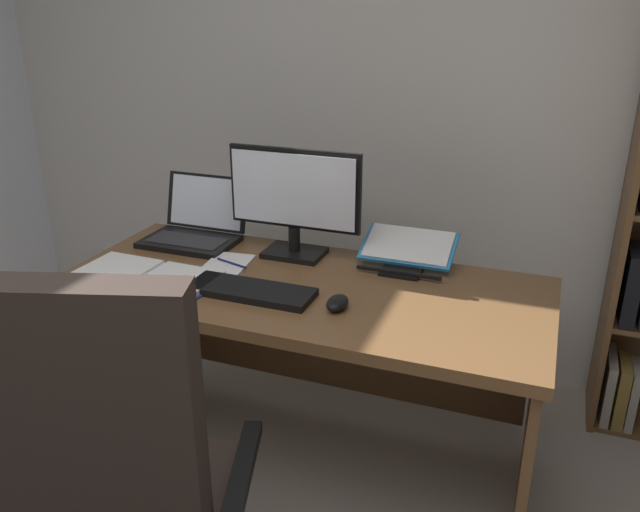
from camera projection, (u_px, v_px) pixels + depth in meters
wall_back at (396, 63)px, 2.75m from camera, size 4.61×0.12×2.79m
desk at (310, 327)px, 2.32m from camera, size 1.65×0.73×0.75m
office_chair at (125, 503)px, 1.60m from camera, size 0.70×0.61×1.13m
monitor at (294, 202)px, 2.34m from camera, size 0.51×0.16×0.40m
laptop at (195, 228)px, 2.55m from camera, size 0.36×0.30×0.24m
keyboard at (251, 291)px, 2.09m from camera, size 0.42×0.15×0.02m
computer_mouse at (337, 303)px, 1.99m from camera, size 0.06×0.10×0.04m
reading_stand_with_book at (407, 250)px, 2.31m from camera, size 0.33×0.25×0.11m
open_binder at (141, 280)px, 2.18m from camera, size 0.52×0.33×0.02m
notepad at (227, 265)px, 2.32m from camera, size 0.17×0.23×0.01m
pen at (232, 263)px, 2.31m from camera, size 0.14×0.05×0.01m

